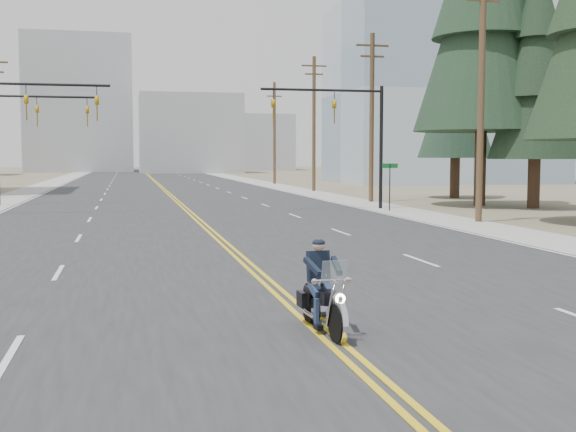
# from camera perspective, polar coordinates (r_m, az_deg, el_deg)

# --- Properties ---
(ground_plane) EXTENTS (400.00, 400.00, 0.00)m
(ground_plane) POSITION_cam_1_polar(r_m,az_deg,el_deg) (8.51, 10.98, -16.15)
(ground_plane) COLOR #776D56
(ground_plane) RESTS_ON ground
(road) EXTENTS (20.00, 200.00, 0.01)m
(road) POSITION_cam_1_polar(r_m,az_deg,el_deg) (77.40, -10.18, 2.44)
(road) COLOR #303033
(road) RESTS_ON ground
(sidewalk_left) EXTENTS (3.00, 200.00, 0.01)m
(sidewalk_left) POSITION_cam_1_polar(r_m,az_deg,el_deg) (77.78, -18.69, 2.28)
(sidewalk_left) COLOR #A5A5A0
(sidewalk_left) RESTS_ON ground
(sidewalk_right) EXTENTS (3.00, 200.00, 0.01)m
(sidewalk_right) POSITION_cam_1_polar(r_m,az_deg,el_deg) (78.72, -1.78, 2.55)
(sidewalk_right) COLOR #A5A5A0
(sidewalk_right) RESTS_ON ground
(traffic_mast_left) EXTENTS (7.10, 0.26, 7.00)m
(traffic_mast_left) POSITION_cam_1_polar(r_m,az_deg,el_deg) (39.74, -21.06, 7.20)
(traffic_mast_left) COLOR black
(traffic_mast_left) RESTS_ON ground
(traffic_mast_right) EXTENTS (7.10, 0.26, 7.00)m
(traffic_mast_right) POSITION_cam_1_polar(r_m,az_deg,el_deg) (41.17, 4.72, 7.40)
(traffic_mast_right) COLOR black
(traffic_mast_right) RESTS_ON ground
(traffic_mast_far) EXTENTS (6.10, 0.26, 7.00)m
(traffic_mast_far) POSITION_cam_1_polar(r_m,az_deg,el_deg) (47.70, -20.04, 6.69)
(traffic_mast_far) COLOR black
(traffic_mast_far) RESTS_ON ground
(street_sign) EXTENTS (0.90, 0.06, 2.62)m
(street_sign) POSITION_cam_1_polar(r_m,az_deg,el_deg) (39.84, 8.05, 2.95)
(street_sign) COLOR black
(street_sign) RESTS_ON ground
(utility_pole_b) EXTENTS (2.20, 0.30, 11.50)m
(utility_pole_b) POSITION_cam_1_polar(r_m,az_deg,el_deg) (34.24, 15.03, 9.55)
(utility_pole_b) COLOR brown
(utility_pole_b) RESTS_ON ground
(utility_pole_c) EXTENTS (2.20, 0.30, 11.00)m
(utility_pole_c) POSITION_cam_1_polar(r_m,az_deg,el_deg) (48.00, 6.63, 7.95)
(utility_pole_c) COLOR brown
(utility_pole_c) RESTS_ON ground
(utility_pole_d) EXTENTS (2.20, 0.30, 11.50)m
(utility_pole_d) POSITION_cam_1_polar(r_m,az_deg,el_deg) (62.36, 2.06, 7.47)
(utility_pole_d) COLOR brown
(utility_pole_d) RESTS_ON ground
(utility_pole_e) EXTENTS (2.20, 0.30, 11.00)m
(utility_pole_e) POSITION_cam_1_polar(r_m,az_deg,el_deg) (78.90, -1.08, 6.72)
(utility_pole_e) COLOR brown
(utility_pole_e) RESTS_ON ground
(glass_building) EXTENTS (24.00, 16.00, 20.00)m
(glass_building) POSITION_cam_1_polar(r_m,az_deg,el_deg) (85.21, 12.06, 9.34)
(glass_building) COLOR #9EB5CC
(glass_building) RESTS_ON ground
(haze_bldg_b) EXTENTS (18.00, 14.00, 14.00)m
(haze_bldg_b) POSITION_cam_1_polar(r_m,az_deg,el_deg) (132.81, -7.77, 6.42)
(haze_bldg_b) COLOR #ADB2B7
(haze_bldg_b) RESTS_ON ground
(haze_bldg_c) EXTENTS (16.00, 12.00, 18.00)m
(haze_bldg_c) POSITION_cam_1_polar(r_m,az_deg,el_deg) (125.13, 7.72, 7.45)
(haze_bldg_c) COLOR #B7BCC6
(haze_bldg_c) RESTS_ON ground
(haze_bldg_d) EXTENTS (20.00, 15.00, 26.00)m
(haze_bldg_d) POSITION_cam_1_polar(r_m,az_deg,el_deg) (147.87, -16.12, 8.44)
(haze_bldg_d) COLOR #ADB2B7
(haze_bldg_d) RESTS_ON ground
(haze_bldg_e) EXTENTS (14.00, 14.00, 12.00)m
(haze_bldg_e) POSITION_cam_1_polar(r_m,az_deg,el_deg) (159.81, -2.41, 5.81)
(haze_bldg_e) COLOR #B7BCC6
(haze_bldg_e) RESTS_ON ground
(motorcyclist) EXTENTS (0.99, 2.09, 1.59)m
(motorcyclist) POSITION_cam_1_polar(r_m,az_deg,el_deg) (12.36, 2.83, -5.63)
(motorcyclist) COLOR black
(motorcyclist) RESTS_ON ground
(conifer_mid) EXTENTS (5.36, 5.36, 14.30)m
(conifer_mid) POSITION_cam_1_polar(r_m,az_deg,el_deg) (44.54, 19.08, 11.18)
(conifer_mid) COLOR #382619
(conifer_mid) RESTS_ON ground
(conifer_far) EXTENTS (5.42, 5.42, 14.53)m
(conifer_far) POSITION_cam_1_polar(r_m,az_deg,el_deg) (53.96, 13.18, 10.27)
(conifer_far) COLOR #382619
(conifer_far) RESTS_ON ground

